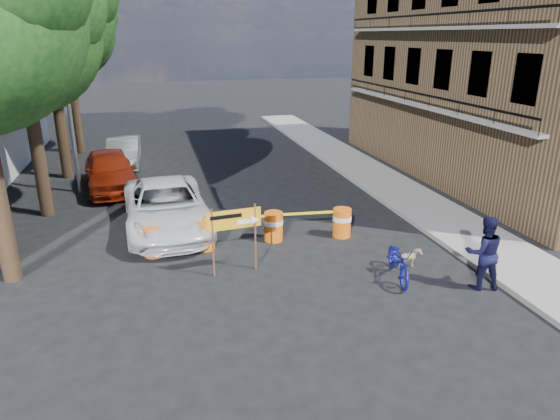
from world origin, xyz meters
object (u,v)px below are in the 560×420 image
barrel_mid_right (274,226)px  pedestrian (484,253)px  suv_white (166,207)px  sedan_red (110,170)px  barrel_mid_left (205,234)px  barrel_far_right (342,222)px  dog (409,259)px  sedan_silver (124,152)px  barrel_far_left (153,240)px  bicycle (400,245)px  detour_sign (241,224)px

barrel_mid_right → pedestrian: size_ratio=0.48×
suv_white → sedan_red: size_ratio=1.17×
barrel_mid_left → barrel_far_right: bearing=-1.1°
barrel_far_right → pedestrian: 4.52m
suv_white → sedan_red: bearing=109.1°
suv_white → pedestrian: bearing=-41.9°
barrel_mid_left → dog: barrel_mid_left is taller
suv_white → sedan_silver: size_ratio=1.33×
barrel_far_left → suv_white: size_ratio=0.16×
bicycle → pedestrian: bearing=-16.1°
barrel_mid_left → suv_white: suv_white is taller
barrel_far_left → barrel_far_right: 5.66m
barrel_far_right → bicycle: bicycle is taller
pedestrian → sedan_red: bearing=-35.8°
suv_white → barrel_far_right: bearing=-23.5°
barrel_far_right → bicycle: bearing=-82.9°
dog → barrel_mid_right: bearing=37.7°
detour_sign → dog: size_ratio=2.90×
barrel_far_left → sedan_silver: bearing=96.1°
detour_sign → sedan_red: detour_sign is taller
barrel_mid_left → detour_sign: size_ratio=0.49×
barrel_far_left → dog: 7.08m
barrel_mid_left → suv_white: (-0.99, 1.89, 0.29)m
barrel_mid_right → bicycle: (2.49, -3.23, 0.46)m
suv_white → sedan_red: sedan_red is taller
barrel_far_right → sedan_red: 10.02m
barrel_mid_right → dog: barrel_mid_right is taller
barrel_mid_right → bicycle: bicycle is taller
suv_white → sedan_silver: bearing=97.7°
barrel_mid_left → sedan_silver: size_ratio=0.22×
barrel_mid_right → detour_sign: (-1.31, -1.85, 0.88)m
sedan_red → barrel_far_left: bearing=-85.5°
barrel_far_right → dog: 2.72m
suv_white → barrel_mid_right: bearing=-32.6°
barrel_mid_right → dog: (3.07, -2.75, -0.20)m
pedestrian → sedan_red: size_ratio=0.40×
sedan_red → sedan_silver: (0.37, 3.90, -0.12)m
dog → bicycle: bearing=119.5°
detour_sign → pedestrian: pedestrian is taller
pedestrian → suv_white: (-7.30, 5.94, -0.18)m
bicycle → sedan_silver: bearing=130.1°
barrel_far_right → sedan_silver: bearing=122.1°
barrel_far_left → pedestrian: size_ratio=0.48×
dog → suv_white: bearing=43.3°
pedestrian → sedan_silver: pedestrian is taller
pedestrian → suv_white: 9.42m
dog → barrel_mid_left: bearing=52.6°
detour_sign → dog: (4.37, -0.90, -1.09)m
barrel_mid_right → barrel_far_right: size_ratio=1.00×
barrel_far_right → detour_sign: bearing=-154.3°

